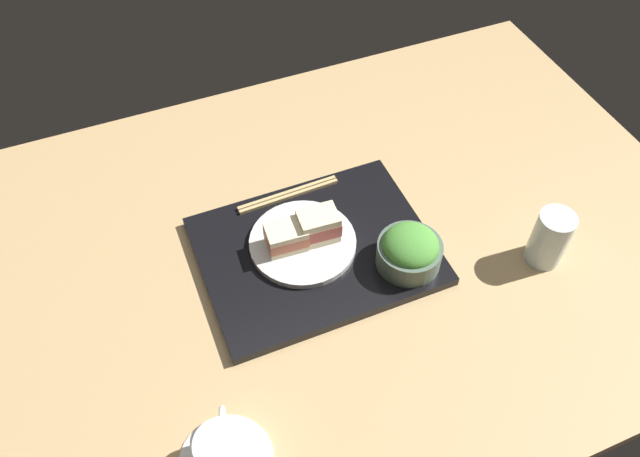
# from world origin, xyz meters

# --- Properties ---
(ground_plane) EXTENTS (1.40, 1.00, 0.03)m
(ground_plane) POSITION_xyz_m (0.00, 0.00, -0.01)
(ground_plane) COLOR tan
(serving_tray) EXTENTS (0.41, 0.32, 0.02)m
(serving_tray) POSITION_xyz_m (0.05, 0.01, 0.01)
(serving_tray) COLOR black
(serving_tray) RESTS_ON ground_plane
(sandwich_plate) EXTENTS (0.19, 0.19, 0.01)m
(sandwich_plate) POSITION_xyz_m (0.07, -0.01, 0.02)
(sandwich_plate) COLOR silver
(sandwich_plate) RESTS_ON serving_tray
(sandwich_near) EXTENTS (0.08, 0.06, 0.06)m
(sandwich_near) POSITION_xyz_m (0.04, -0.01, 0.06)
(sandwich_near) COLOR beige
(sandwich_near) RESTS_ON sandwich_plate
(sandwich_far) EXTENTS (0.07, 0.06, 0.05)m
(sandwich_far) POSITION_xyz_m (0.10, -0.01, 0.05)
(sandwich_far) COLOR beige
(sandwich_far) RESTS_ON sandwich_plate
(salad_bowl) EXTENTS (0.11, 0.11, 0.07)m
(salad_bowl) POSITION_xyz_m (-0.09, 0.10, 0.05)
(salad_bowl) COLOR #4C6051
(salad_bowl) RESTS_ON serving_tray
(chopsticks_pair) EXTENTS (0.20, 0.02, 0.01)m
(chopsticks_pair) POSITION_xyz_m (0.05, -0.13, 0.02)
(chopsticks_pair) COLOR tan
(chopsticks_pair) RESTS_ON serving_tray
(coffee_cup) EXTENTS (0.14, 0.14, 0.07)m
(coffee_cup) POSITION_xyz_m (0.31, 0.30, 0.03)
(coffee_cup) COLOR white
(coffee_cup) RESTS_ON ground_plane
(drinking_glass) EXTENTS (0.06, 0.06, 0.11)m
(drinking_glass) POSITION_xyz_m (-0.33, 0.17, 0.06)
(drinking_glass) COLOR silver
(drinking_glass) RESTS_ON ground_plane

